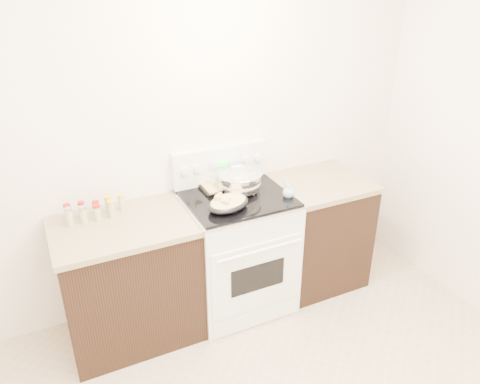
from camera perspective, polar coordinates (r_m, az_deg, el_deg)
room_shell at (r=1.77m, az=8.98°, el=0.61°), size 4.10×3.60×2.75m
counter_left at (r=3.42m, az=-13.33°, el=-10.42°), size 0.93×0.67×0.92m
counter_right at (r=3.94m, az=9.27°, el=-4.66°), size 0.73×0.67×0.92m
kitchen_range at (r=3.60m, az=-0.38°, el=-6.95°), size 0.78×0.73×1.22m
mixing_bowl at (r=3.41m, az=-0.04°, el=1.24°), size 0.42×0.42×0.19m
roasting_pan at (r=3.18m, az=-1.48°, el=-1.29°), size 0.39×0.34×0.11m
baking_sheet at (r=3.50m, az=-1.85°, el=0.84°), size 0.35×0.25×0.06m
wooden_spoon at (r=3.37m, az=0.27°, el=-0.29°), size 0.12×0.23×0.04m
blue_ladle at (r=3.38m, az=5.89°, el=0.04°), size 0.15×0.26×0.10m
spice_jars at (r=3.26m, az=-17.56°, el=-2.11°), size 0.40×0.14×0.13m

